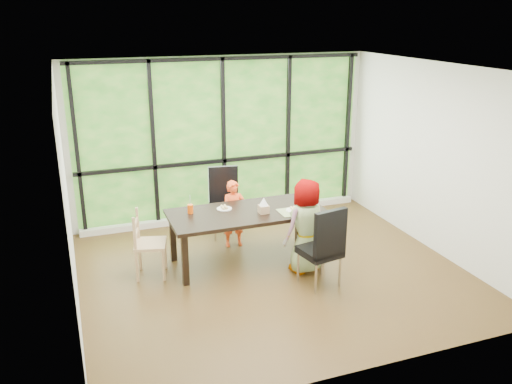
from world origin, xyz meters
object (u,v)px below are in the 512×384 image
child_older (305,226)px  green_cup (313,206)px  dining_table (247,236)px  child_toddler (234,214)px  white_mug (311,200)px  tissue_box (264,209)px  plate_near (294,210)px  orange_cup (190,209)px  chair_window_leather (225,203)px  chair_end_beech (150,244)px  plate_far (224,209)px  chair_interior_leather (320,246)px

child_older → green_cup: (0.25, 0.26, 0.16)m
dining_table → child_older: size_ratio=1.65×
child_toddler → white_mug: child_toddler is taller
child_toddler → tissue_box: (0.20, -0.72, 0.30)m
dining_table → plate_near: size_ratio=9.43×
child_older → white_mug: size_ratio=16.80×
child_toddler → green_cup: (0.88, -0.85, 0.30)m
orange_cup → green_cup: (1.62, -0.47, -0.01)m
chair_window_leather → dining_table: bearing=-80.3°
orange_cup → tissue_box: size_ratio=0.96×
chair_window_leather → green_cup: size_ratio=9.56×
chair_end_beech → plate_near: 1.99m
child_toddler → tissue_box: size_ratio=7.84×
chair_window_leather → tissue_box: bearing=-70.4°
chair_window_leather → orange_cup: chair_window_leather is taller
plate_far → plate_near: bearing=-23.7°
dining_table → plate_near: bearing=-18.2°
plate_far → white_mug: 1.26m
green_cup → white_mug: 0.32m
plate_near → white_mug: size_ratio=2.94×
chair_end_beech → chair_window_leather: bearing=-40.4°
plate_far → plate_near: 0.97m
chair_window_leather → child_toddler: bearing=-78.8°
white_mug → tissue_box: size_ratio=0.60×
dining_table → child_older: bearing=-40.6°
child_toddler → orange_cup: 0.89m
chair_window_leather → plate_far: size_ratio=5.17×
plate_near → white_mug: 0.43m
child_older → plate_far: 1.16m
chair_interior_leather → orange_cup: size_ratio=8.74×
child_older → plate_far: size_ratio=6.19×
child_older → plate_near: 0.35m
orange_cup → dining_table: bearing=-14.7°
chair_window_leather → plate_near: bearing=-52.7°
chair_window_leather → child_toddler: chair_window_leather is taller
green_cup → white_mug: (0.11, 0.29, -0.02)m
dining_table → tissue_box: (0.20, -0.14, 0.43)m
plate_near → green_cup: (0.26, -0.07, 0.05)m
chair_end_beech → orange_cup: size_ratio=7.28×
dining_table → tissue_box: tissue_box is taller
green_cup → plate_near: bearing=164.4°
plate_far → plate_near: (0.88, -0.39, 0.00)m
plate_near → green_cup: 0.27m
chair_end_beech → dining_table: bearing=-77.3°
green_cup → orange_cup: bearing=163.8°
child_older → plate_far: child_older is taller
chair_interior_leather → white_mug: 1.06m
plate_near → orange_cup: size_ratio=1.83×
plate_near → tissue_box: tissue_box is taller
orange_cup → green_cup: size_ratio=1.09×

